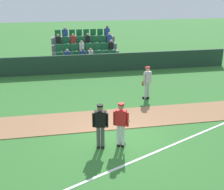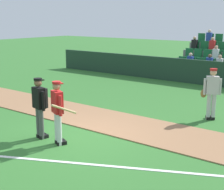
% 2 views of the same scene
% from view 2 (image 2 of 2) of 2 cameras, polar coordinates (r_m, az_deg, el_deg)
% --- Properties ---
extents(ground_plane, '(80.00, 80.00, 0.00)m').
position_cam_2_polar(ground_plane, '(9.95, -5.94, -7.10)').
color(ground_plane, '#33702D').
extents(infield_dirt_path, '(28.00, 2.20, 0.03)m').
position_cam_2_polar(infield_dirt_path, '(11.23, 0.24, -4.59)').
color(infield_dirt_path, '#9E704C').
rests_on(infield_dirt_path, ground).
extents(foul_line_chalk, '(10.88, 5.24, 0.01)m').
position_cam_2_polar(foul_line_chalk, '(7.93, 7.91, -12.54)').
color(foul_line_chalk, white).
rests_on(foul_line_chalk, ground).
extents(dugout_fence, '(20.00, 0.16, 1.27)m').
position_cam_2_polar(dugout_fence, '(17.93, 15.74, 3.60)').
color(dugout_fence, '#1E3828').
rests_on(dugout_fence, ground).
extents(stadium_bleachers, '(5.00, 3.80, 2.70)m').
position_cam_2_polar(stadium_bleachers, '(20.05, 18.21, 4.75)').
color(stadium_bleachers, slate).
rests_on(stadium_bleachers, ground).
extents(batter_red_jersey, '(0.62, 0.80, 1.76)m').
position_cam_2_polar(batter_red_jersey, '(9.19, -9.15, -2.58)').
color(batter_red_jersey, silver).
rests_on(batter_red_jersey, ground).
extents(umpire_home_plate, '(0.58, 0.37, 1.76)m').
position_cam_2_polar(umpire_home_plate, '(9.76, -12.11, -1.59)').
color(umpire_home_plate, '#4C4C4C').
rests_on(umpire_home_plate, ground).
extents(runner_grey_jersey, '(0.63, 0.44, 1.76)m').
position_cam_2_polar(runner_grey_jersey, '(11.78, 16.48, 0.47)').
color(runner_grey_jersey, '#B2B2B2').
rests_on(runner_grey_jersey, ground).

